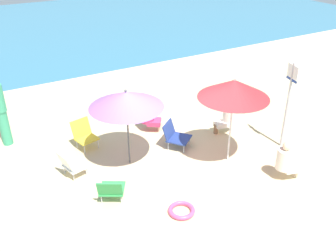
# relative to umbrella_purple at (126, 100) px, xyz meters

# --- Properties ---
(ground_plane) EXTENTS (40.00, 40.00, 0.00)m
(ground_plane) POSITION_rel_umbrella_purple_xyz_m (0.51, -0.47, -1.62)
(ground_plane) COLOR #D3BC8C
(sea_water) EXTENTS (40.00, 16.00, 0.01)m
(sea_water) POSITION_rel_umbrella_purple_xyz_m (0.51, 13.96, -1.61)
(sea_water) COLOR teal
(sea_water) RESTS_ON ground_plane
(umbrella_purple) EXTENTS (1.65, 1.65, 1.86)m
(umbrella_purple) POSITION_rel_umbrella_purple_xyz_m (0.00, 0.00, 0.00)
(umbrella_purple) COLOR #4C4C51
(umbrella_purple) RESTS_ON ground_plane
(umbrella_red) EXTENTS (1.58, 1.58, 2.09)m
(umbrella_red) POSITION_rel_umbrella_purple_xyz_m (2.06, -1.06, 0.20)
(umbrella_red) COLOR silver
(umbrella_red) RESTS_ON ground_plane
(beach_chair_a) EXTENTS (0.60, 0.59, 0.65)m
(beach_chair_a) POSITION_rel_umbrella_purple_xyz_m (-1.35, 0.15, -1.29)
(beach_chair_a) COLOR white
(beach_chair_a) RESTS_ON ground_plane
(beach_chair_b) EXTENTS (0.71, 0.74, 0.59)m
(beach_chair_b) POSITION_rel_umbrella_purple_xyz_m (-0.89, -1.08, -1.33)
(beach_chair_b) COLOR #33934C
(beach_chair_b) RESTS_ON ground_plane
(beach_chair_c) EXTENTS (0.60, 0.63, 0.71)m
(beach_chair_c) POSITION_rel_umbrella_purple_xyz_m (-0.66, 1.21, -1.25)
(beach_chair_c) COLOR gold
(beach_chair_c) RESTS_ON ground_plane
(beach_chair_d) EXTENTS (0.80, 0.81, 0.64)m
(beach_chair_d) POSITION_rel_umbrella_purple_xyz_m (1.28, 0.08, -1.29)
(beach_chair_d) COLOR navy
(beach_chair_d) RESTS_ON ground_plane
(person_a) EXTENTS (0.29, 0.29, 1.81)m
(person_a) POSITION_rel_umbrella_purple_xyz_m (-2.32, 2.33, -0.69)
(person_a) COLOR #389970
(person_a) RESTS_ON ground_plane
(person_b) EXTENTS (0.58, 0.53, 0.94)m
(person_b) POSITION_rel_umbrella_purple_xyz_m (1.12, 1.14, -1.14)
(person_b) COLOR #DB3866
(person_b) RESTS_ON ground_plane
(person_c) EXTENTS (0.54, 0.37, 0.93)m
(person_c) POSITION_rel_umbrella_purple_xyz_m (2.86, 0.05, -1.15)
(person_c) COLOR silver
(person_c) RESTS_ON ground_plane
(person_d) EXTENTS (0.57, 0.45, 0.92)m
(person_d) POSITION_rel_umbrella_purple_xyz_m (2.68, -2.26, -1.15)
(person_d) COLOR silver
(person_d) RESTS_ON ground_plane
(warning_sign) EXTENTS (0.13, 0.40, 2.17)m
(warning_sign) POSITION_rel_umbrella_purple_xyz_m (3.63, -1.22, -0.24)
(warning_sign) COLOR #ADADB2
(warning_sign) RESTS_ON ground_plane
(swim_ring) EXTENTS (0.53, 0.53, 0.09)m
(swim_ring) POSITION_rel_umbrella_purple_xyz_m (0.14, -2.08, -1.57)
(swim_ring) COLOR #E54C7F
(swim_ring) RESTS_ON ground_plane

